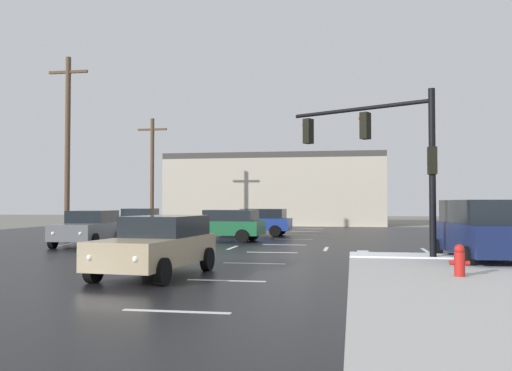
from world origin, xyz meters
TOP-DOWN VIEW (x-y plane):
  - ground_plane at (0.00, 0.00)m, footprint 120.00×120.00m
  - road_asphalt at (0.00, 0.00)m, footprint 44.00×44.00m
  - snow_strip_curbside at (5.00, -4.00)m, footprint 4.00×1.60m
  - lane_markings at (1.20, -1.38)m, footprint 36.15×36.15m
  - traffic_signal_mast at (4.34, -3.88)m, footprint 4.89×2.87m
  - fire_hydrant at (5.71, -9.11)m, footprint 0.48×0.26m
  - strip_building_background at (-3.59, 26.40)m, footprint 18.91×8.00m
  - sedan_green at (-3.41, 3.87)m, footprint 4.66×2.36m
  - suv_navy at (7.20, -4.62)m, footprint 2.62×5.00m
  - sedan_tan at (-2.02, -9.34)m, footprint 2.35×4.66m
  - sedan_blue at (-2.55, 8.87)m, footprint 4.61×2.20m
  - sedan_white at (-9.86, 8.89)m, footprint 2.24×4.62m
  - sedan_grey at (-8.65, 0.00)m, footprint 2.36×4.66m
  - utility_pole_far at (-11.92, 4.03)m, footprint 2.20×0.28m
  - utility_pole_distant at (-11.33, 15.27)m, footprint 2.20×0.28m

SIDE VIEW (x-z plane):
  - ground_plane at x=0.00m, z-range 0.00..0.00m
  - road_asphalt at x=0.00m, z-range 0.00..0.02m
  - lane_markings at x=1.20m, z-range 0.02..0.03m
  - snow_strip_curbside at x=5.00m, z-range 0.14..0.20m
  - fire_hydrant at x=5.71m, z-range 0.14..0.93m
  - sedan_green at x=-3.41m, z-range 0.06..1.64m
  - sedan_tan at x=-2.02m, z-range 0.06..1.64m
  - sedan_blue at x=-2.55m, z-range 0.06..1.64m
  - sedan_white at x=-9.86m, z-range 0.06..1.64m
  - sedan_grey at x=-8.65m, z-range 0.06..1.64m
  - suv_navy at x=7.20m, z-range 0.08..2.11m
  - strip_building_background at x=-3.59m, z-range 0.00..6.22m
  - traffic_signal_mast at x=4.34m, z-range 1.12..6.70m
  - utility_pole_distant at x=-11.33m, z-range 0.21..8.33m
  - utility_pole_far at x=-11.92m, z-range 0.22..10.00m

